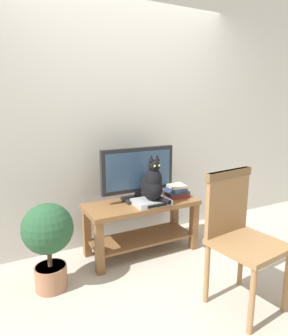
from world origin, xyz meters
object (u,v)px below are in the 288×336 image
(media_box, at_px, (151,202))
(book_stack, at_px, (176,191))
(wooden_chair, at_px, (239,229))
(potted_plant, at_px, (48,237))
(tv, at_px, (138,172))
(cat, at_px, (152,183))
(tv_stand, at_px, (142,218))

(media_box, relative_size, book_stack, 1.34)
(wooden_chair, distance_m, potted_plant, 1.47)
(potted_plant, bearing_deg, book_stack, 7.95)
(tv, relative_size, potted_plant, 1.06)
(tv, relative_size, cat, 1.73)
(tv, distance_m, cat, 0.21)
(wooden_chair, bearing_deg, tv_stand, 105.81)
(potted_plant, bearing_deg, media_box, 6.02)
(media_box, height_order, wooden_chair, wooden_chair)
(wooden_chair, xyz_separation_m, book_stack, (0.11, 0.99, 0.01))
(book_stack, bearing_deg, media_box, -166.57)
(book_stack, height_order, potted_plant, potted_plant)
(cat, distance_m, book_stack, 0.39)
(media_box, distance_m, wooden_chair, 0.94)
(tv, bearing_deg, tv_stand, -90.02)
(media_box, xyz_separation_m, book_stack, (0.34, 0.08, 0.04))
(cat, relative_size, book_stack, 1.74)
(wooden_chair, height_order, potted_plant, wooden_chair)
(media_box, xyz_separation_m, cat, (0.00, -0.02, 0.19))
(tv, height_order, potted_plant, tv)
(media_box, bearing_deg, potted_plant, -173.98)
(cat, xyz_separation_m, book_stack, (0.34, 0.10, -0.15))
(tv, height_order, wooden_chair, tv)
(potted_plant, bearing_deg, tv_stand, 12.40)
(wooden_chair, relative_size, potted_plant, 1.38)
(tv_stand, xyz_separation_m, media_box, (0.05, -0.10, 0.19))
(wooden_chair, bearing_deg, potted_plant, 146.77)
(potted_plant, bearing_deg, tv, 16.82)
(tv_stand, xyz_separation_m, potted_plant, (-0.94, -0.21, 0.08))
(media_box, relative_size, wooden_chair, 0.34)
(tv_stand, relative_size, potted_plant, 1.54)
(tv_stand, height_order, tv, tv)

